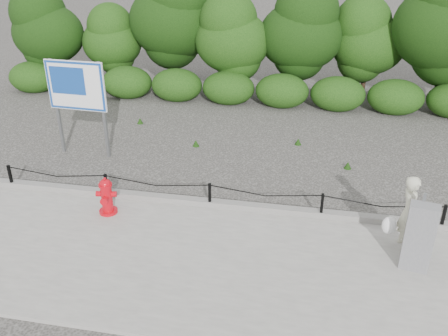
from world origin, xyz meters
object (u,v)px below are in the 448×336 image
(fire_hydrant, at_px, (107,196))
(pedestrian, at_px, (408,214))
(utility_cabinet, at_px, (419,237))
(advertising_sign, at_px, (76,90))

(fire_hydrant, bearing_deg, pedestrian, -9.27)
(fire_hydrant, height_order, utility_cabinet, utility_cabinet)
(pedestrian, xyz_separation_m, utility_cabinet, (0.12, -0.65, -0.09))
(pedestrian, height_order, advertising_sign, advertising_sign)
(pedestrian, bearing_deg, advertising_sign, 61.09)
(fire_hydrant, bearing_deg, utility_cabinet, -15.05)
(utility_cabinet, bearing_deg, fire_hydrant, -174.62)
(pedestrian, relative_size, advertising_sign, 0.58)
(fire_hydrant, relative_size, pedestrian, 0.56)
(pedestrian, distance_m, advertising_sign, 8.92)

